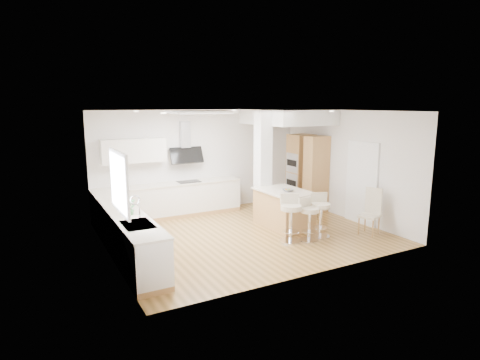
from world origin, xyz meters
TOP-DOWN VIEW (x-y plane):
  - ground at (0.00, 0.00)m, footprint 6.00×6.00m
  - ceiling at (0.00, 0.00)m, footprint 6.00×5.00m
  - wall_back at (0.00, 2.50)m, footprint 6.00×0.04m
  - wall_left at (-3.00, 0.00)m, footprint 0.04×5.00m
  - wall_right at (3.00, 0.00)m, footprint 0.04×5.00m
  - skylight at (-0.79, 0.60)m, footprint 4.10×2.10m
  - window_left at (-2.96, -0.90)m, footprint 0.06×1.28m
  - doorway_right at (2.97, -0.60)m, footprint 0.05×1.00m
  - counter_left at (-2.70, 0.23)m, footprint 0.63×4.50m
  - counter_back at (-0.91, 2.22)m, footprint 3.62×0.63m
  - pillar at (1.05, 0.95)m, footprint 0.35×0.35m
  - soffit at (2.10, 1.40)m, footprint 1.78×2.20m
  - oven_column at (2.68, 1.23)m, footprint 0.63×1.21m
  - peninsula at (1.13, 0.09)m, footprint 1.02×1.50m
  - bar_stool_a at (0.62, -0.90)m, footprint 0.62×0.62m
  - bar_stool_b at (1.01, -1.04)m, footprint 0.48×0.48m
  - bar_stool_c at (1.40, -0.96)m, footprint 0.57×0.57m
  - dining_chair at (2.57, -1.34)m, footprint 0.53×0.53m

SIDE VIEW (x-z plane):
  - ground at x=0.00m, z-range 0.00..0.00m
  - ceiling at x=0.00m, z-range -0.01..0.01m
  - peninsula at x=1.13m, z-range -0.03..0.94m
  - counter_left at x=-2.70m, z-range -0.22..1.13m
  - bar_stool_b at x=1.01m, z-range 0.06..1.00m
  - bar_stool_c at x=1.40m, z-range 0.06..1.05m
  - dining_chair at x=2.57m, z-range 0.04..1.10m
  - bar_stool_a at x=0.62m, z-range 0.06..1.11m
  - counter_back at x=-0.91m, z-range -0.55..1.95m
  - doorway_right at x=2.97m, z-range -0.05..2.05m
  - oven_column at x=2.68m, z-range 0.00..2.10m
  - wall_back at x=0.00m, z-range 0.00..2.80m
  - wall_left at x=-3.00m, z-range 0.00..2.80m
  - wall_right at x=3.00m, z-range 0.00..2.80m
  - pillar at x=1.05m, z-range 0.00..2.80m
  - window_left at x=-2.96m, z-range 1.16..2.23m
  - soffit at x=2.10m, z-range 2.40..2.80m
  - skylight at x=-0.79m, z-range 2.74..2.80m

